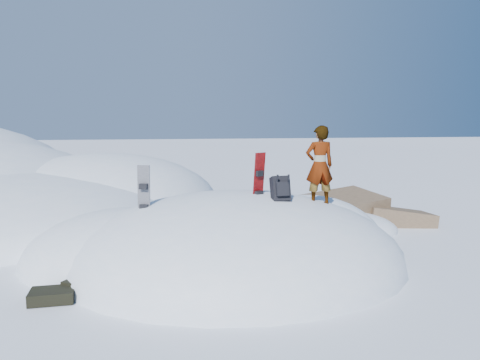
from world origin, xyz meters
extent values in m
plane|color=white|center=(0.00, 0.00, 0.00)|extent=(120.00, 120.00, 0.00)
ellipsoid|color=white|center=(0.00, 0.00, 0.00)|extent=(7.00, 6.00, 3.00)
ellipsoid|color=white|center=(-2.20, 0.60, 0.00)|extent=(4.40, 4.00, 2.20)
ellipsoid|color=white|center=(1.80, 0.80, 0.00)|extent=(3.60, 3.20, 2.50)
ellipsoid|color=white|center=(-6.00, 5.00, 0.00)|extent=(10.00, 9.00, 2.80)
ellipsoid|color=white|center=(-3.50, 7.50, 0.00)|extent=(8.00, 8.00, 3.60)
ellipsoid|color=white|center=(-5.50, 4.00, 0.00)|extent=(6.00, 5.00, 1.80)
cube|color=brown|center=(3.60, 3.40, 0.10)|extent=(2.82, 2.41, 1.62)
cube|color=brown|center=(5.20, 3.00, -0.10)|extent=(2.16, 1.80, 1.33)
cube|color=brown|center=(4.20, 4.60, 0.00)|extent=(2.08, 2.01, 1.10)
ellipsoid|color=white|center=(3.20, 2.40, 0.00)|extent=(3.20, 2.40, 1.00)
cube|color=red|center=(0.44, -0.09, 1.63)|extent=(0.30, 0.26, 1.38)
cube|color=black|center=(0.44, -0.15, 1.90)|extent=(0.20, 0.17, 0.12)
cube|color=black|center=(0.44, -0.15, 1.49)|extent=(0.20, 0.17, 0.12)
cube|color=black|center=(-1.84, -0.04, 1.41)|extent=(0.26, 0.15, 1.36)
cube|color=black|center=(-1.84, -0.09, 1.68)|extent=(0.19, 0.15, 0.11)
cube|color=black|center=(-1.84, -0.09, 1.28)|extent=(0.19, 0.15, 0.11)
cube|color=black|center=(0.78, -0.54, 1.63)|extent=(0.37, 0.39, 0.54)
cube|color=black|center=(0.78, -0.69, 1.65)|extent=(0.25, 0.20, 0.29)
cylinder|color=black|center=(0.67, -0.67, 1.76)|extent=(0.04, 0.20, 0.36)
cylinder|color=black|center=(0.89, -0.67, 1.76)|extent=(0.04, 0.20, 0.36)
cube|color=black|center=(-3.31, -1.48, 0.11)|extent=(0.73, 0.52, 0.20)
cube|color=black|center=(-2.99, -1.26, 0.20)|extent=(0.47, 0.43, 0.13)
imported|color=slate|center=(1.69, -0.20, 2.04)|extent=(0.61, 0.41, 1.63)
camera|label=1|loc=(-1.52, -9.26, 2.99)|focal=35.00mm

